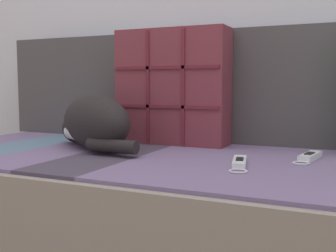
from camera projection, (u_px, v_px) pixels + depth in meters
couch at (209, 219)px, 1.33m from camera, size 2.20×0.90×0.39m
sofa_backrest at (242, 87)px, 1.63m from camera, size 2.15×0.14×0.43m
throw_pillow_quilted at (173, 87)px, 1.60m from camera, size 0.43×0.14×0.43m
sleeping_cat at (93, 123)px, 1.48m from camera, size 0.44×0.35×0.19m
game_remote_near at (239, 163)px, 1.17m from camera, size 0.08×0.19×0.02m
game_remote_far at (310, 157)px, 1.27m from camera, size 0.07×0.19×0.02m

